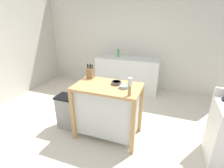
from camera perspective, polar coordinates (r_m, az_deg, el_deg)
ground_plane at (r=3.06m, az=-6.20°, el=-17.38°), size 6.13×6.13×0.00m
wall_back at (r=4.78m, az=6.85°, el=14.43°), size 5.13×0.10×2.60m
wall_left at (r=4.81m, az=-30.52°, el=11.62°), size 0.10×3.13×2.60m
kitchen_island at (r=2.81m, az=-1.41°, el=-8.24°), size 1.05×0.62×0.92m
knife_block at (r=2.94m, az=-7.35°, el=3.68°), size 0.11×0.09×0.25m
bowl_stoneware_deep at (r=2.53m, az=3.95°, el=-0.94°), size 0.13×0.13×0.04m
bowl_ceramic_small at (r=2.67m, az=1.49°, el=0.43°), size 0.16×0.16×0.05m
drinking_cup at (r=2.67m, az=6.13°, el=0.95°), size 0.07×0.07×0.11m
pepper_grinder at (r=2.29m, az=5.89°, el=-2.22°), size 0.04×0.04×0.16m
trash_bin at (r=3.21m, az=-14.63°, el=-9.00°), size 0.36×0.28×0.63m
sink_counter at (r=4.65m, az=5.25°, el=3.45°), size 1.66×0.60×0.89m
sink_faucet at (r=4.64m, az=5.95°, el=10.45°), size 0.02×0.02×0.22m
bottle_spray_cleaner at (r=4.62m, az=2.10°, el=10.29°), size 0.06×0.06×0.20m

